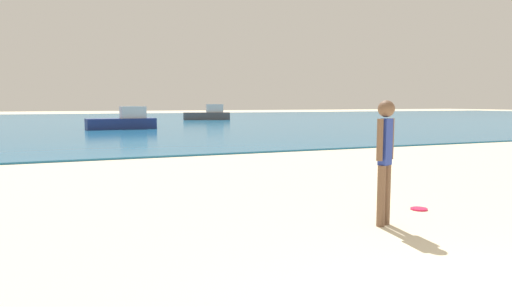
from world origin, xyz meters
TOP-DOWN VIEW (x-y plane):
  - water at (0.00, 42.53)m, footprint 160.00×60.00m
  - person_standing at (0.98, 3.65)m, footprint 0.35×0.22m
  - frisbee at (2.07, 4.17)m, footprint 0.25×0.25m
  - boat_near at (0.85, 27.87)m, footprint 4.10×1.56m
  - boat_far at (10.35, 41.13)m, footprint 4.47×2.23m

SIDE VIEW (x-z plane):
  - frisbee at x=2.07m, z-range 0.00..0.03m
  - water at x=0.00m, z-range 0.00..0.06m
  - boat_near at x=0.85m, z-range -0.15..1.22m
  - boat_far at x=10.35m, z-range -0.16..1.29m
  - person_standing at x=0.98m, z-range 0.11..1.77m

